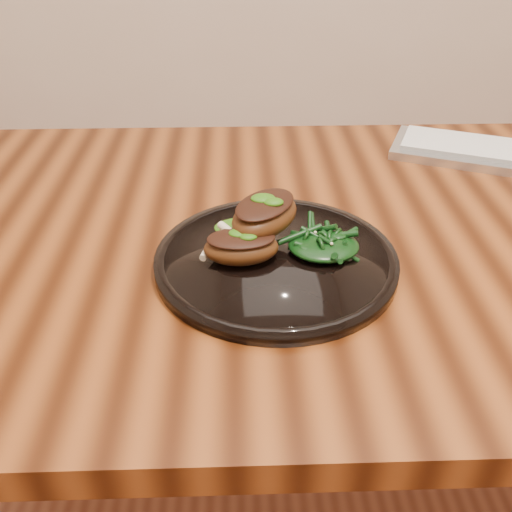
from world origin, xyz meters
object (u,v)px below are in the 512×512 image
Objects in this scene: desk at (419,270)px; lamb_chop_front at (241,246)px; plate at (276,260)px; greens_heap at (324,241)px.

lamb_chop_front is (-0.27, -0.11, 0.12)m from desk.
desk is 5.19× the size of plate.
plate is (-0.23, -0.10, 0.09)m from desk.
lamb_chop_front is (-0.04, -0.01, 0.03)m from plate.
plate is at bearing 13.65° from lamb_chop_front.
desk is 0.26m from plate.
plate is at bearing -155.79° from desk.
lamb_chop_front is 0.11m from greens_heap.
greens_heap reaches higher than plate.
lamb_chop_front is at bearing -166.35° from plate.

